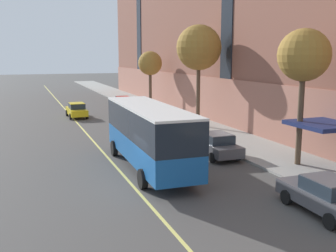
% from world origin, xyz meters
% --- Properties ---
extents(ground_plane, '(260.00, 260.00, 0.00)m').
position_xyz_m(ground_plane, '(0.00, 0.00, 0.00)').
color(ground_plane, '#4C4947').
extents(sidewalk, '(4.82, 160.00, 0.15)m').
position_xyz_m(sidewalk, '(9.27, 3.00, 0.07)').
color(sidewalk, '#9E9B93').
rests_on(sidewalk, ground).
extents(city_bus, '(3.03, 10.77, 3.68)m').
position_xyz_m(city_bus, '(0.76, 2.89, 2.13)').
color(city_bus, '#19569E').
rests_on(city_bus, ground).
extents(parked_car_darkgray_0, '(2.03, 4.57, 1.56)m').
position_xyz_m(parked_car_darkgray_0, '(5.70, 4.09, 0.78)').
color(parked_car_darkgray_0, '#4C4C51').
rests_on(parked_car_darkgray_0, ground).
extents(parked_car_red_1, '(2.05, 4.39, 1.56)m').
position_xyz_m(parked_car_red_1, '(5.78, 28.83, 0.78)').
color(parked_car_red_1, '#B21E19').
rests_on(parked_car_red_1, ground).
extents(parked_car_white_2, '(2.04, 4.48, 1.56)m').
position_xyz_m(parked_car_white_2, '(5.79, 18.64, 0.78)').
color(parked_car_white_2, silver).
rests_on(parked_car_white_2, ground).
extents(parked_car_red_3, '(2.14, 4.38, 1.56)m').
position_xyz_m(parked_car_red_3, '(5.58, 10.29, 0.78)').
color(parked_car_red_3, '#B21E19').
rests_on(parked_car_red_3, ground).
extents(parked_car_darkgray_4, '(2.04, 4.44, 1.56)m').
position_xyz_m(parked_car_darkgray_4, '(5.56, -5.94, 0.78)').
color(parked_car_darkgray_4, '#4C4C51').
rests_on(parked_car_darkgray_4, ground).
extents(taxi_cab, '(1.96, 4.48, 1.56)m').
position_xyz_m(taxi_cab, '(-0.47, 23.96, 0.78)').
color(taxi_cab, yellow).
rests_on(taxi_cab, ground).
extents(street_tree_mid_block, '(2.98, 2.98, 7.83)m').
position_xyz_m(street_tree_mid_block, '(9.13, 0.25, 6.41)').
color(street_tree_mid_block, brown).
rests_on(street_tree_mid_block, sidewalk).
extents(street_tree_far_uptown, '(4.02, 4.02, 9.04)m').
position_xyz_m(street_tree_far_uptown, '(9.13, 14.21, 7.13)').
color(street_tree_far_uptown, brown).
rests_on(street_tree_far_uptown, sidewalk).
extents(street_tree_far_downtown, '(2.92, 2.92, 6.87)m').
position_xyz_m(street_tree_far_downtown, '(9.13, 28.17, 5.49)').
color(street_tree_far_downtown, brown).
rests_on(street_tree_far_downtown, sidewalk).
extents(fire_hydrant, '(0.42, 0.24, 0.72)m').
position_xyz_m(fire_hydrant, '(7.36, 15.05, 0.49)').
color(fire_hydrant, red).
rests_on(fire_hydrant, sidewalk).
extents(lane_centerline, '(0.16, 140.00, 0.01)m').
position_xyz_m(lane_centerline, '(-0.94, 3.00, 0.00)').
color(lane_centerline, '#E0D66B').
rests_on(lane_centerline, ground).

